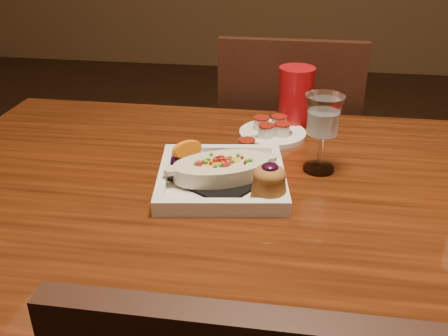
# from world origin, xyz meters

# --- Properties ---
(table) EXTENTS (1.50, 0.90, 0.75)m
(table) POSITION_xyz_m (0.00, 0.00, 0.65)
(table) COLOR #682A0E
(table) RESTS_ON floor
(chair_far) EXTENTS (0.42, 0.42, 0.93)m
(chair_far) POSITION_xyz_m (-0.00, 0.63, 0.51)
(chair_far) COLOR black
(chair_far) RESTS_ON floor
(plate) EXTENTS (0.28, 0.28, 0.08)m
(plate) POSITION_xyz_m (-0.11, 0.02, 0.78)
(plate) COLOR white
(plate) RESTS_ON table
(goblet) EXTENTS (0.08, 0.08, 0.16)m
(goblet) POSITION_xyz_m (0.07, 0.12, 0.86)
(goblet) COLOR silver
(goblet) RESTS_ON table
(saucer) EXTENTS (0.16, 0.16, 0.11)m
(saucer) POSITION_xyz_m (-0.03, 0.28, 0.76)
(saucer) COLOR white
(saucer) RESTS_ON table
(creamer_loose) EXTENTS (0.04, 0.04, 0.03)m
(creamer_loose) POSITION_xyz_m (-0.08, 0.18, 0.77)
(creamer_loose) COLOR silver
(creamer_loose) RESTS_ON table
(red_tumbler) EXTENTS (0.09, 0.09, 0.15)m
(red_tumbler) POSITION_xyz_m (0.02, 0.36, 0.82)
(red_tumbler) COLOR #AC0C13
(red_tumbler) RESTS_ON table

